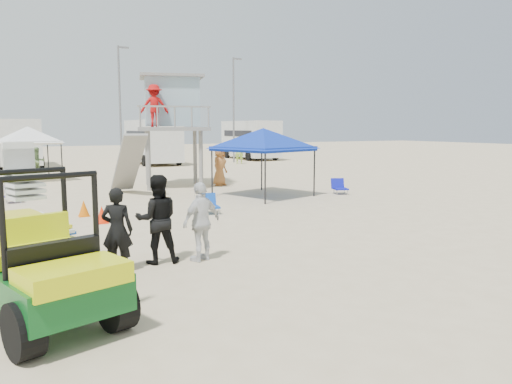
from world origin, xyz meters
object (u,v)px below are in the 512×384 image
surf_trailer (28,231)px  lifeguard_tower (169,106)px  utility_cart (38,255)px  man_left (117,230)px  canopy_blue (263,132)px

surf_trailer → lifeguard_tower: lifeguard_tower is taller
utility_cart → lifeguard_tower: 16.42m
utility_cart → lifeguard_tower: bearing=65.4°
utility_cart → man_left: utility_cart is taller
surf_trailer → canopy_blue: bearing=40.1°
surf_trailer → man_left: (1.52, -0.30, -0.08)m
surf_trailer → canopy_blue: size_ratio=0.68×
surf_trailer → man_left: size_ratio=1.60×
utility_cart → man_left: 2.55m
utility_cart → canopy_blue: size_ratio=0.80×
man_left → canopy_blue: 10.93m
utility_cart → canopy_blue: 13.42m
man_left → surf_trailer: bearing=17.0°
utility_cart → lifeguard_tower: (6.74, 14.73, 2.70)m
lifeguard_tower → man_left: bearing=-112.3°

